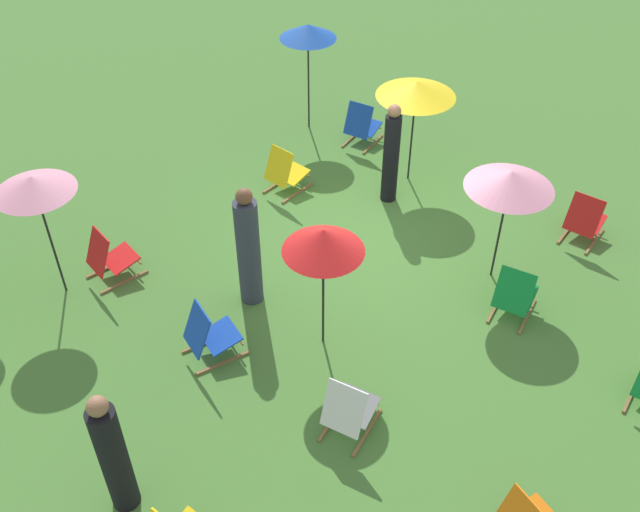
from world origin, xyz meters
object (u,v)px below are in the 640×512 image
deckchair_3 (362,126)px  deckchair_6 (209,335)px  person_1 (391,155)px  umbrella_0 (323,241)px  umbrella_2 (308,32)px  umbrella_5 (33,184)px  deckchair_7 (110,258)px  umbrella_4 (416,89)px  deckchair_2 (349,410)px  deckchair_0 (285,172)px  deckchair_4 (585,220)px  person_2 (113,456)px  person_0 (248,250)px  umbrella_3 (510,180)px  deckchair_10 (515,295)px

deckchair_3 → deckchair_6: 5.64m
person_1 → umbrella_0: bearing=133.8°
umbrella_2 → person_1: umbrella_2 is taller
deckchair_6 → umbrella_5: umbrella_5 is taller
deckchair_3 → deckchair_7: 5.28m
umbrella_4 → umbrella_5: bearing=70.9°
deckchair_2 → umbrella_0: 1.98m
deckchair_0 → deckchair_2: size_ratio=0.98×
deckchair_4 → person_2: bearing=72.7°
umbrella_0 → person_0: 1.54m
deckchair_7 → umbrella_5: size_ratio=0.43×
umbrella_4 → umbrella_5: 5.89m
deckchair_4 → person_0: person_0 is taller
umbrella_3 → person_2: size_ratio=1.05×
umbrella_0 → person_1: 3.51m
person_1 → person_2: bearing=122.5°
deckchair_2 → deckchair_10: same height
deckchair_3 → umbrella_2: umbrella_2 is taller
deckchair_2 → umbrella_5: bearing=-2.7°
umbrella_2 → umbrella_4: (-2.45, 0.12, -0.20)m
deckchair_3 → person_2: (-2.79, 7.33, 0.45)m
umbrella_5 → person_0: (-2.09, -1.68, -0.95)m
umbrella_3 → deckchair_7: bearing=42.6°
umbrella_0 → umbrella_5: bearing=27.2°
umbrella_3 → umbrella_5: 6.15m
umbrella_4 → umbrella_5: size_ratio=0.93×
deckchair_4 → deckchair_7: same height
umbrella_3 → deckchair_10: bearing=140.5°
person_1 → umbrella_4: bearing=-60.4°
umbrella_0 → person_0: (1.29, 0.06, -0.83)m
person_2 → person_0: bearing=93.5°
umbrella_4 → person_2: umbrella_4 is taller
deckchair_4 → person_1: size_ratio=0.48×
deckchair_2 → deckchair_3: same height
umbrella_0 → deckchair_2: bearing=143.8°
umbrella_3 → umbrella_5: (4.33, 4.37, 0.16)m
person_2 → deckchair_10: bearing=54.1°
umbrella_2 → umbrella_4: size_ratio=1.11×
deckchair_7 → umbrella_5: (0.28, 0.63, 1.46)m
deckchair_0 → deckchair_6: size_ratio=0.96×
deckchair_6 → deckchair_7: (2.20, -0.05, 0.00)m
deckchair_0 → umbrella_0: 3.75m
deckchair_7 → umbrella_4: (-1.65, -4.93, 1.32)m
deckchair_2 → person_1: (2.52, -3.98, 0.47)m
deckchair_2 → deckchair_6: bearing=-5.4°
deckchair_2 → deckchair_6: size_ratio=0.98×
deckchair_6 → umbrella_0: (-0.90, -1.16, 1.34)m
deckchair_2 → umbrella_4: umbrella_4 is taller
deckchair_3 → umbrella_0: bearing=112.7°
deckchair_2 → umbrella_0: umbrella_0 is taller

